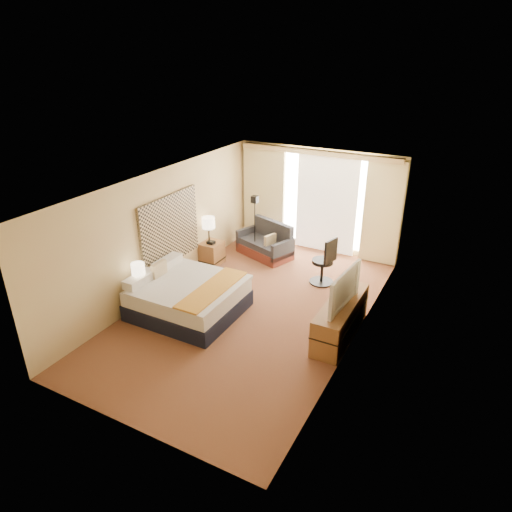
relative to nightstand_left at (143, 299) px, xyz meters
The scene contains 21 objects.
floor 2.16m from the nightstand_left, 29.31° to the left, with size 4.20×7.00×0.02m, color #582219.
ceiling 3.16m from the nightstand_left, 29.31° to the left, with size 4.20×7.00×0.02m, color white.
wall_back 5.02m from the nightstand_left, 67.66° to the left, with size 4.20×0.02×2.60m, color #D3C081.
wall_front 3.25m from the nightstand_left, 52.65° to the right, with size 4.20×0.02×2.60m, color #D3C081.
wall_left 1.49m from the nightstand_left, 102.36° to the left, with size 0.02×7.00×2.60m, color #D3C081.
wall_right 4.23m from the nightstand_left, 14.81° to the left, with size 0.02×7.00×2.60m, color #D3C081.
headboard 1.62m from the nightstand_left, 98.64° to the left, with size 0.06×1.85×1.50m, color black.
nightstand_left is the anchor object (origin of this frame).
nightstand_right 2.50m from the nightstand_left, 90.00° to the left, with size 0.45×0.52×0.55m, color #9B6938.
media_dresser 3.85m from the nightstand_left, 15.84° to the left, with size 0.50×1.80×0.70m, color #9B6938.
window 5.10m from the nightstand_left, 64.87° to the left, with size 2.30×0.02×2.30m, color white.
curtains 4.95m from the nightstand_left, 67.18° to the left, with size 4.12×0.19×2.56m.
bed 0.91m from the nightstand_left, 26.29° to the left, with size 1.94×1.78×0.94m.
loveseat 3.66m from the nightstand_left, 75.16° to the left, with size 1.54×1.16×0.86m.
floor_lamp 3.53m from the nightstand_left, 77.87° to the left, with size 0.20×0.20×1.57m.
desk_chair 3.93m from the nightstand_left, 45.55° to the left, with size 0.53×0.53×1.09m.
lamp_left 0.70m from the nightstand_left, 60.88° to the right, with size 0.26×0.26×0.54m.
lamp_right 2.58m from the nightstand_left, 90.81° to the left, with size 0.30×0.30×0.64m.
tissue_box 0.36m from the nightstand_left, 66.55° to the left, with size 0.13×0.13×0.12m, color #7FA6C5.
telephone 2.45m from the nightstand_left, 89.18° to the left, with size 0.17×0.13×0.07m, color black.
television 3.84m from the nightstand_left, 14.19° to the left, with size 1.18×0.15×0.68m, color black.
Camera 1 is at (3.76, -6.88, 4.82)m, focal length 32.00 mm.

